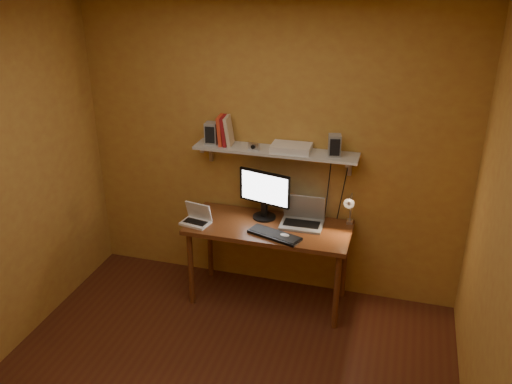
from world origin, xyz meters
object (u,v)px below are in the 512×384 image
(netbook, at_px, (197,218))
(speaker_left, at_px, (212,133))
(monitor, at_px, (264,192))
(mouse, at_px, (285,236))
(desk_lamp, at_px, (350,207))
(laptop, at_px, (303,217))
(speaker_right, at_px, (334,145))
(wall_shelf, at_px, (275,151))
(shelf_camera, at_px, (254,146))
(desk, at_px, (269,235))
(router, at_px, (291,148))
(keyboard, at_px, (275,235))

(netbook, xyz_separation_m, speaker_left, (0.04, 0.31, 0.67))
(monitor, relative_size, mouse, 4.96)
(mouse, distance_m, speaker_left, 1.09)
(desk_lamp, bearing_deg, laptop, -178.58)
(speaker_right, bearing_deg, wall_shelf, 166.44)
(desk_lamp, bearing_deg, netbook, -169.16)
(netbook, height_order, shelf_camera, shelf_camera)
(desk_lamp, distance_m, speaker_left, 1.33)
(desk, relative_size, wall_shelf, 1.00)
(shelf_camera, bearing_deg, speaker_left, 172.11)
(mouse, relative_size, speaker_left, 0.51)
(wall_shelf, height_order, router, router)
(desk, distance_m, router, 0.78)
(speaker_right, relative_size, shelf_camera, 1.79)
(shelf_camera, bearing_deg, netbook, -149.54)
(netbook, relative_size, speaker_right, 1.49)
(keyboard, distance_m, shelf_camera, 0.76)
(laptop, xyz_separation_m, keyboard, (-0.18, -0.29, -0.06))
(wall_shelf, distance_m, keyboard, 0.71)
(mouse, height_order, speaker_left, speaker_left)
(monitor, distance_m, speaker_right, 0.74)
(monitor, bearing_deg, desk, -46.56)
(wall_shelf, distance_m, monitor, 0.38)
(wall_shelf, xyz_separation_m, shelf_camera, (-0.17, -0.05, 0.04))
(laptop, xyz_separation_m, speaker_right, (0.23, 0.06, 0.65))
(laptop, bearing_deg, router, 147.23)
(monitor, bearing_deg, speaker_right, 18.11)
(laptop, bearing_deg, monitor, 175.15)
(laptop, xyz_separation_m, mouse, (-0.09, -0.29, -0.05))
(netbook, bearing_deg, keyboard, 6.26)
(speaker_right, bearing_deg, mouse, -144.02)
(laptop, distance_m, netbook, 0.91)
(desk, relative_size, desk_lamp, 3.73)
(netbook, bearing_deg, speaker_left, 92.69)
(speaker_right, xyz_separation_m, router, (-0.36, 0.02, -0.06))
(laptop, height_order, speaker_left, speaker_left)
(laptop, distance_m, keyboard, 0.34)
(mouse, xyz_separation_m, shelf_camera, (-0.35, 0.31, 0.64))
(router, bearing_deg, desk_lamp, -7.81)
(desk_lamp, height_order, shelf_camera, shelf_camera)
(mouse, bearing_deg, desk, 146.78)
(laptop, relative_size, keyboard, 0.81)
(keyboard, bearing_deg, netbook, -165.72)
(netbook, distance_m, keyboard, 0.71)
(netbook, xyz_separation_m, router, (0.75, 0.32, 0.60))
(monitor, relative_size, netbook, 1.78)
(wall_shelf, bearing_deg, laptop, -16.12)
(desk_lamp, bearing_deg, router, 172.19)
(desk_lamp, relative_size, speaker_right, 2.10)
(desk, bearing_deg, speaker_right, 19.89)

